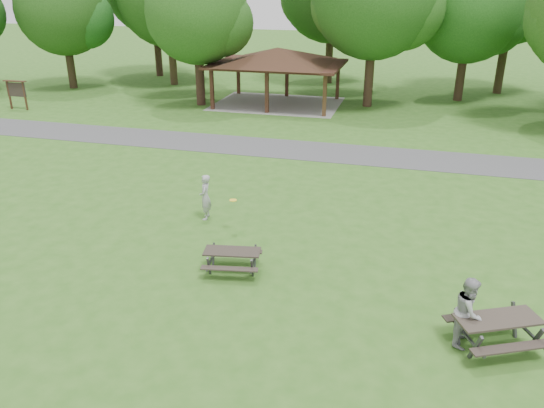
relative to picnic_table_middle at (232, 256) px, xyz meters
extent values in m
plane|color=#2F5F1B|center=(-0.41, -1.77, -0.52)|extent=(160.00, 160.00, 0.00)
cube|color=#434346|center=(-0.41, 12.23, -0.51)|extent=(120.00, 3.20, 0.02)
cube|color=#321A12|center=(-8.11, 19.53, 0.78)|extent=(0.22, 0.22, 2.60)
cube|color=#3C2115|center=(-8.11, 24.93, 0.78)|extent=(0.22, 0.22, 2.60)
cube|color=#351D13|center=(-4.41, 19.53, 0.78)|extent=(0.22, 0.22, 2.60)
cube|color=#371C14|center=(-4.41, 24.93, 0.78)|extent=(0.22, 0.22, 2.60)
cube|color=#3D2716|center=(-0.71, 19.53, 0.78)|extent=(0.22, 0.22, 2.60)
cube|color=#352013|center=(-0.71, 24.93, 0.78)|extent=(0.22, 0.22, 2.60)
cube|color=#341C14|center=(-4.41, 22.23, 2.16)|extent=(8.60, 6.60, 0.16)
pyramid|color=#301C13|center=(-4.41, 22.23, 2.74)|extent=(7.01, 7.01, 1.00)
cube|color=gray|center=(-4.41, 22.23, -0.51)|extent=(8.40, 6.40, 0.03)
cube|color=#351E13|center=(-21.01, 16.23, 0.38)|extent=(0.10, 0.10, 1.80)
cube|color=#382114|center=(-19.81, 16.23, 0.38)|extent=(0.10, 0.10, 1.80)
cube|color=black|center=(-20.41, 16.23, 0.78)|extent=(1.40, 0.06, 0.90)
cube|color=#321F14|center=(-20.41, 16.23, 1.33)|extent=(1.60, 0.30, 0.06)
cylinder|color=black|center=(-21.41, 23.73, 1.14)|extent=(0.60, 0.60, 3.32)
sphere|color=#194212|center=(-21.41, 23.73, 5.35)|extent=(6.80, 6.80, 6.80)
sphere|color=#144715|center=(-19.88, 24.03, 4.67)|extent=(4.42, 4.42, 4.42)
sphere|color=#1C4D16|center=(-22.77, 23.53, 4.84)|extent=(4.08, 4.08, 4.08)
cylinder|color=#322416|center=(-14.41, 27.23, 1.40)|extent=(0.60, 0.60, 3.85)
sphere|color=#164E17|center=(-12.65, 27.53, 5.47)|extent=(5.07, 5.07, 5.07)
sphere|color=#154513|center=(-15.97, 27.03, 5.67)|extent=(4.68, 4.68, 4.68)
cylinder|color=black|center=(-9.41, 20.73, 1.23)|extent=(0.60, 0.60, 3.50)
sphere|color=#1C4A15|center=(-9.41, 20.73, 5.45)|extent=(6.60, 6.60, 6.60)
sphere|color=#1B4714|center=(-7.92, 21.03, 4.79)|extent=(4.29, 4.29, 4.29)
sphere|color=#184313|center=(-10.73, 20.53, 4.96)|extent=(3.96, 3.96, 3.96)
cylinder|color=#301F15|center=(1.59, 23.23, 1.49)|extent=(0.60, 0.60, 4.02)
sphere|color=#1E4E16|center=(3.39, 23.53, 5.70)|extent=(5.20, 5.20, 5.20)
sphere|color=#224E16|center=(-0.01, 23.03, 5.90)|extent=(4.80, 4.80, 4.80)
cylinder|color=black|center=(7.59, 26.73, 1.19)|extent=(0.60, 0.60, 3.43)
sphere|color=#194E16|center=(7.59, 26.73, 5.53)|extent=(7.00, 7.00, 7.00)
sphere|color=#164614|center=(9.17, 27.03, 4.83)|extent=(4.55, 4.55, 4.55)
sphere|color=#1D4B15|center=(6.19, 26.53, 5.01)|extent=(4.20, 4.20, 4.20)
cylinder|color=#2F1D15|center=(-17.41, 30.73, 1.67)|extent=(0.60, 0.60, 4.38)
cylinder|color=#332216|center=(-2.41, 31.23, 1.54)|extent=(0.60, 0.60, 4.13)
sphere|color=#184012|center=(-0.61, 31.53, 5.81)|extent=(5.20, 5.20, 5.20)
cylinder|color=#312215|center=(10.59, 30.23, 1.75)|extent=(0.60, 0.60, 4.55)
cube|color=#2A231E|center=(0.00, 0.00, 0.14)|extent=(1.71, 0.91, 0.04)
cube|color=#2F2722|center=(0.09, -0.53, -0.13)|extent=(1.64, 0.50, 0.04)
cube|color=#2C2420|center=(-0.09, 0.53, -0.13)|extent=(1.64, 0.50, 0.04)
cube|color=#434346|center=(-0.56, -0.44, -0.19)|extent=(0.11, 0.35, 0.71)
cube|color=#3E3E40|center=(-0.67, 0.23, -0.19)|extent=(0.11, 0.35, 0.71)
cube|color=#454648|center=(-0.62, -0.11, -0.16)|extent=(0.28, 1.31, 0.04)
cube|color=#3B3B3D|center=(0.67, -0.23, -0.19)|extent=(0.11, 0.35, 0.71)
cube|color=#414144|center=(0.56, 0.44, -0.19)|extent=(0.11, 0.35, 0.71)
cube|color=#38393B|center=(0.62, 0.11, -0.16)|extent=(0.28, 1.31, 0.04)
cube|color=#302822|center=(7.00, -1.71, 0.26)|extent=(2.06, 1.51, 0.05)
cube|color=#2B241F|center=(7.28, -2.29, -0.06)|extent=(1.85, 1.08, 0.04)
cube|color=#2E2721|center=(6.73, -1.14, -0.06)|extent=(1.85, 1.08, 0.04)
cube|color=#3C3C3E|center=(6.51, -2.40, -0.13)|extent=(0.23, 0.39, 0.83)
cube|color=#39393B|center=(6.17, -1.67, -0.13)|extent=(0.23, 0.39, 0.83)
cube|color=#3C3C3F|center=(6.34, -2.03, -0.10)|extent=(0.73, 1.43, 0.05)
cube|color=#39393B|center=(7.84, -1.76, -0.13)|extent=(0.23, 0.39, 0.83)
cube|color=#454548|center=(7.50, -1.03, -0.13)|extent=(0.23, 0.39, 0.83)
cube|color=#3B3B3E|center=(7.67, -1.40, -0.10)|extent=(0.73, 1.43, 0.05)
cylinder|color=yellow|center=(-0.82, 2.53, 0.64)|extent=(0.31, 0.31, 0.02)
imported|color=#A1A1A4|center=(-2.14, 3.30, 0.30)|extent=(0.51, 0.67, 1.65)
imported|color=#969698|center=(6.35, -1.70, 0.34)|extent=(0.83, 0.97, 1.72)
camera|label=1|loc=(4.64, -12.79, 7.40)|focal=35.00mm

